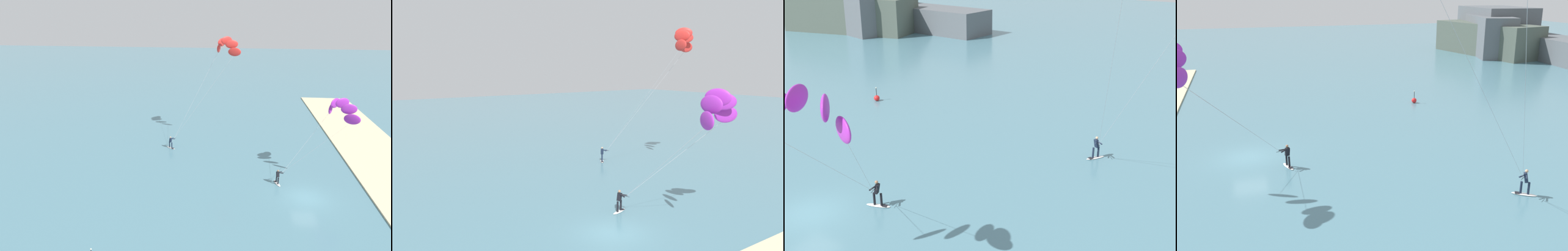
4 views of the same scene
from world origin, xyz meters
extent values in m
plane|color=slate|center=(0.00, 0.00, 0.00)|extent=(240.00, 240.00, 0.00)
ellipsoid|color=white|center=(2.76, 2.66, 0.04)|extent=(1.54, 0.80, 0.08)
cube|color=black|center=(3.15, 2.79, 0.09)|extent=(0.35, 0.36, 0.02)
cylinder|color=black|center=(2.55, 2.59, 0.47)|extent=(0.14, 0.14, 0.78)
cylinder|color=black|center=(2.97, 2.73, 0.47)|extent=(0.14, 0.14, 0.78)
cube|color=black|center=(2.76, 2.66, 1.16)|extent=(0.40, 0.38, 0.63)
sphere|color=#9E7051|center=(2.76, 2.66, 1.58)|extent=(0.20, 0.20, 0.20)
cylinder|color=black|center=(2.95, 2.14, 1.31)|extent=(0.21, 0.53, 0.03)
cylinder|color=black|center=(2.96, 2.44, 1.34)|extent=(0.46, 0.51, 0.15)
cylinder|color=black|center=(2.75, 2.36, 1.34)|extent=(0.11, 0.60, 0.15)
ellipsoid|color=purple|center=(5.05, -3.78, 8.76)|extent=(0.85, 1.65, 1.10)
ellipsoid|color=purple|center=(6.17, -3.38, 8.42)|extent=(1.33, 1.43, 1.10)
ellipsoid|color=purple|center=(6.82, -3.15, 7.53)|extent=(1.62, 0.99, 1.10)
cylinder|color=#B2B2B7|center=(3.11, -1.13, 4.27)|extent=(0.35, 6.56, 5.93)
cylinder|color=#B2B2B7|center=(4.88, -0.50, 4.27)|extent=(3.90, 5.31, 5.93)
ellipsoid|color=white|center=(11.45, 15.94, 0.04)|extent=(1.16, 1.43, 0.08)
cube|color=black|center=(11.21, 15.60, 0.09)|extent=(0.40, 0.40, 0.02)
cylinder|color=#192338|center=(11.58, 16.12, 0.47)|extent=(0.14, 0.14, 0.78)
cylinder|color=#192338|center=(11.33, 15.76, 0.47)|extent=(0.14, 0.14, 0.78)
cube|color=#192338|center=(11.45, 15.94, 1.16)|extent=(0.43, 0.44, 0.63)
sphere|color=tan|center=(11.45, 15.94, 1.58)|extent=(0.20, 0.20, 0.20)
cylinder|color=black|center=(11.76, 15.48, 1.31)|extent=(0.33, 0.47, 0.03)
cylinder|color=#192338|center=(11.70, 15.77, 1.34)|extent=(0.55, 0.41, 0.15)
cylinder|color=#192338|center=(11.52, 15.65, 1.34)|extent=(0.21, 0.61, 0.15)
cylinder|color=#B2B2B7|center=(13.17, 11.60, 6.84)|extent=(2.85, 7.78, 11.06)
cylinder|color=#B2B2B7|center=(14.81, 12.70, 6.84)|extent=(6.12, 5.59, 11.06)
sphere|color=red|center=(-11.36, 18.18, 0.28)|extent=(0.56, 0.56, 0.56)
cylinder|color=#262628|center=(-11.36, 18.18, 0.91)|extent=(0.06, 0.06, 0.70)
sphere|color=#F2F2CC|center=(-11.36, 18.18, 1.32)|extent=(0.12, 0.12, 0.12)
cube|color=#565B60|center=(-41.71, 46.34, 3.66)|extent=(16.33, 10.10, 7.32)
cube|color=#4C564C|center=(-42.35, 46.23, 2.97)|extent=(23.08, 11.87, 5.94)
cube|color=#565B60|center=(-32.15, 53.77, 2.03)|extent=(24.30, 9.28, 4.07)
cube|color=#565B60|center=(-46.01, 50.39, 4.38)|extent=(16.95, 11.95, 8.76)
cube|color=#565B60|center=(-45.82, 47.41, 2.74)|extent=(14.53, 9.77, 5.48)
camera|label=1|loc=(-32.51, 8.12, 19.02)|focal=32.55mm
camera|label=2|loc=(-15.68, -18.98, 10.62)|focal=36.91mm
camera|label=3|loc=(21.23, -16.35, 14.70)|focal=45.69mm
camera|label=4|loc=(31.39, -0.04, 11.99)|focal=39.47mm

